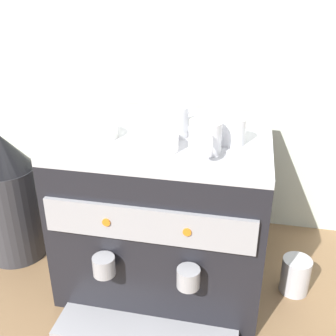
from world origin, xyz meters
The scene contains 12 objects.
ground_plane centered at (0.00, 0.00, 0.00)m, with size 4.00×4.00×0.00m, color brown.
tiled_backsplash_wall centered at (0.00, 0.34, 0.49)m, with size 2.80×0.03×0.98m, color silver.
espresso_machine centered at (0.00, 0.00, 0.23)m, with size 0.55×0.58×0.46m.
ceramic_cup_0 centered at (0.12, -0.11, 0.49)m, with size 0.08×0.12×0.08m.
ceramic_cup_1 centered at (0.13, 0.03, 0.49)m, with size 0.11×0.08×0.06m.
ceramic_cup_2 centered at (0.17, -0.04, 0.49)m, with size 0.09×0.08×0.07m.
ceramic_cup_3 centered at (0.03, -0.01, 0.50)m, with size 0.11×0.07×0.08m.
ceramic_bowl_0 centered at (-0.01, 0.11, 0.47)m, with size 0.12×0.12×0.04m.
ceramic_bowl_1 centered at (-0.01, -0.12, 0.47)m, with size 0.12×0.12×0.04m.
ceramic_bowl_2 centered at (-0.18, -0.07, 0.47)m, with size 0.11×0.11×0.04m.
coffee_grinder centered at (-0.51, -0.03, 0.21)m, with size 0.19×0.19×0.42m.
milk_pitcher centered at (0.38, -0.03, 0.06)m, with size 0.08×0.08×0.11m, color #B7B7BC.
Camera 1 is at (0.21, -1.00, 0.84)m, focal length 42.92 mm.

